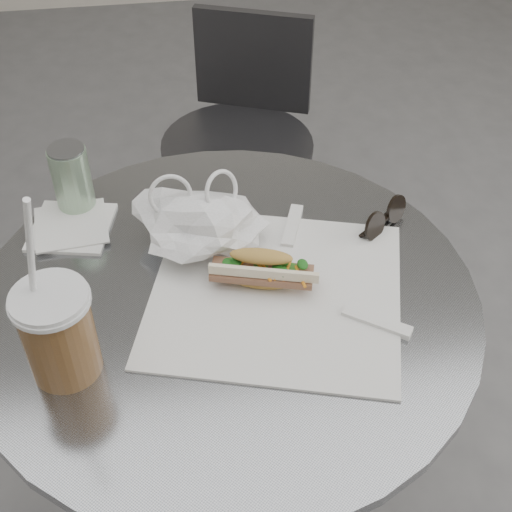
{
  "coord_description": "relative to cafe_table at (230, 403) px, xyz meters",
  "views": [
    {
      "loc": [
        -0.06,
        -0.54,
        1.51
      ],
      "look_at": [
        0.05,
        0.23,
        0.79
      ],
      "focal_mm": 50.0,
      "sensor_mm": 36.0,
      "label": 1
    }
  ],
  "objects": [
    {
      "name": "cafe_table",
      "position": [
        0.0,
        0.0,
        0.0
      ],
      "size": [
        0.76,
        0.76,
        0.74
      ],
      "color": "slate",
      "rests_on": "ground"
    },
    {
      "name": "sunglasses",
      "position": [
        0.28,
        0.12,
        0.29
      ],
      "size": [
        0.1,
        0.08,
        0.05
      ],
      "rotation": [
        0.0,
        0.0,
        0.68
      ],
      "color": "black",
      "rests_on": "cafe_table"
    },
    {
      "name": "sandwich_paper",
      "position": [
        0.07,
        -0.01,
        0.28
      ],
      "size": [
        0.45,
        0.44,
        0.0
      ],
      "primitive_type": "cube",
      "rotation": [
        0.0,
        0.0,
        -0.28
      ],
      "color": "white",
      "rests_on": "cafe_table"
    },
    {
      "name": "iced_coffee",
      "position": [
        -0.23,
        -0.1,
        0.35
      ],
      "size": [
        0.1,
        0.1,
        0.3
      ],
      "color": "olive",
      "rests_on": "cafe_table"
    },
    {
      "name": "plastic_bag",
      "position": [
        -0.03,
        0.11,
        0.32
      ],
      "size": [
        0.23,
        0.21,
        0.1
      ],
      "primitive_type": null,
      "rotation": [
        0.0,
        0.0,
        0.39
      ],
      "color": "white",
      "rests_on": "cafe_table"
    },
    {
      "name": "napkin_stack",
      "position": [
        -0.24,
        0.19,
        0.28
      ],
      "size": [
        0.15,
        0.15,
        0.01
      ],
      "color": "white",
      "rests_on": "cafe_table"
    },
    {
      "name": "drink_can",
      "position": [
        -0.23,
        0.24,
        0.33
      ],
      "size": [
        0.06,
        0.06,
        0.12
      ],
      "color": "#548A50",
      "rests_on": "cafe_table"
    },
    {
      "name": "chair_far",
      "position": [
        0.13,
        0.83,
        -0.13
      ],
      "size": [
        0.41,
        0.44,
        0.75
      ],
      "rotation": [
        0.0,
        0.0,
        2.78
      ],
      "color": "#2E2E30",
      "rests_on": "ground"
    },
    {
      "name": "banh_mi",
      "position": [
        0.06,
        0.01,
        0.31
      ],
      "size": [
        0.2,
        0.12,
        0.06
      ],
      "rotation": [
        0.0,
        0.0,
        -0.27
      ],
      "color": "#B48844",
      "rests_on": "sandwich_paper"
    }
  ]
}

